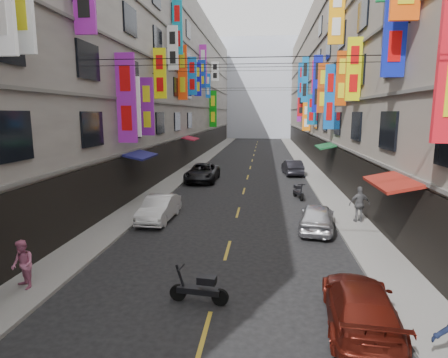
% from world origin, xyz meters
% --- Properties ---
extents(sidewalk_left, '(2.00, 90.00, 0.12)m').
position_xyz_m(sidewalk_left, '(-6.00, 42.00, 0.06)').
color(sidewalk_left, slate).
rests_on(sidewalk_left, ground).
extents(sidewalk_right, '(2.00, 90.00, 0.12)m').
position_xyz_m(sidewalk_right, '(6.00, 42.00, 0.06)').
color(sidewalk_right, slate).
rests_on(sidewalk_right, ground).
extents(building_row_left, '(10.14, 90.00, 19.00)m').
position_xyz_m(building_row_left, '(-11.99, 42.00, 9.49)').
color(building_row_left, '#9A948C').
rests_on(building_row_left, ground).
extents(building_row_right, '(10.14, 90.00, 19.00)m').
position_xyz_m(building_row_right, '(11.99, 42.00, 9.49)').
color(building_row_right, gray).
rests_on(building_row_right, ground).
extents(haze_block, '(18.00, 8.00, 22.00)m').
position_xyz_m(haze_block, '(0.00, 92.00, 11.00)').
color(haze_block, silver).
rests_on(haze_block, ground).
extents(shop_signage, '(14.00, 55.00, 12.10)m').
position_xyz_m(shop_signage, '(-0.04, 35.03, 9.06)').
color(shop_signage, '#0F3AB4').
rests_on(shop_signage, ground).
extents(street_awnings, '(13.99, 35.20, 0.41)m').
position_xyz_m(street_awnings, '(-1.26, 26.00, 3.00)').
color(street_awnings, '#155129').
rests_on(street_awnings, ground).
extents(overhead_cables, '(14.00, 38.04, 1.24)m').
position_xyz_m(overhead_cables, '(0.00, 30.00, 8.80)').
color(overhead_cables, black).
rests_on(overhead_cables, ground).
extents(lane_markings, '(0.12, 80.20, 0.01)m').
position_xyz_m(lane_markings, '(0.00, 39.00, 0.00)').
color(lane_markings, gold).
rests_on(lane_markings, ground).
extents(scooter_crossing, '(1.80, 0.54, 1.14)m').
position_xyz_m(scooter_crossing, '(-0.39, 13.58, 0.44)').
color(scooter_crossing, black).
rests_on(scooter_crossing, ground).
extents(scooter_far_right, '(0.69, 1.77, 1.14)m').
position_xyz_m(scooter_far_right, '(3.70, 27.93, 0.44)').
color(scooter_far_right, black).
rests_on(scooter_far_right, ground).
extents(car_left_mid, '(1.50, 3.99, 1.30)m').
position_xyz_m(car_left_mid, '(-4.00, 21.95, 0.65)').
color(car_left_mid, silver).
rests_on(car_left_mid, ground).
extents(car_left_far, '(2.45, 5.25, 1.45)m').
position_xyz_m(car_left_far, '(-3.64, 33.59, 0.73)').
color(car_left_far, black).
rests_on(car_left_far, ground).
extents(car_right_near, '(2.13, 4.44, 1.25)m').
position_xyz_m(car_right_near, '(4.00, 12.78, 0.62)').
color(car_right_near, '#621A10').
rests_on(car_right_near, ground).
extents(car_right_mid, '(2.23, 4.13, 1.34)m').
position_xyz_m(car_right_mid, '(4.00, 21.08, 0.67)').
color(car_right_mid, silver).
rests_on(car_right_mid, ground).
extents(car_right_far, '(1.86, 4.29, 1.37)m').
position_xyz_m(car_right_far, '(4.00, 37.79, 0.69)').
color(car_right_far, '#26252C').
rests_on(car_right_far, ground).
extents(pedestrian_lfar, '(0.92, 0.86, 1.56)m').
position_xyz_m(pedestrian_lfar, '(-6.02, 13.69, 0.90)').
color(pedestrian_lfar, pink).
rests_on(pedestrian_lfar, sidewalk_left).
extents(pedestrian_rfar, '(1.14, 0.74, 1.82)m').
position_xyz_m(pedestrian_rfar, '(6.27, 22.41, 1.03)').
color(pedestrian_rfar, '#575659').
rests_on(pedestrian_rfar, sidewalk_right).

